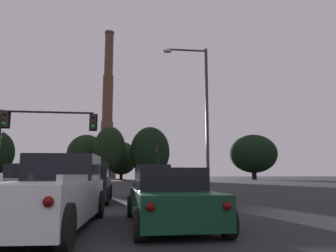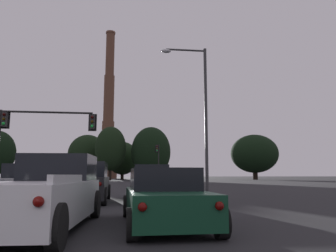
# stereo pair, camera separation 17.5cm
# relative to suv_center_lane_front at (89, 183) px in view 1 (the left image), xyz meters

# --- Properties ---
(suv_center_lane_front) EXTENTS (2.17, 4.93, 1.86)m
(suv_center_lane_front) POSITION_rel_suv_center_lane_front_xyz_m (0.00, 0.00, 0.00)
(suv_center_lane_front) COLOR black
(suv_center_lane_front) RESTS_ON ground_plane
(pickup_truck_left_lane_front) EXTENTS (2.24, 5.53, 1.82)m
(pickup_truck_left_lane_front) POSITION_rel_suv_center_lane_front_xyz_m (-3.27, 0.36, -0.09)
(pickup_truck_left_lane_front) COLOR gray
(pickup_truck_left_lane_front) RESTS_ON ground_plane
(pickup_truck_right_lane_front) EXTENTS (2.32, 5.55, 1.82)m
(pickup_truck_right_lane_front) POSITION_rel_suv_center_lane_front_xyz_m (3.19, 0.97, -0.09)
(pickup_truck_right_lane_front) COLOR #0F3823
(pickup_truck_right_lane_front) RESTS_ON ground_plane
(sedan_right_lane_second) EXTENTS (2.11, 4.75, 1.43)m
(sedan_right_lane_second) POSITION_rel_suv_center_lane_front_xyz_m (2.86, -7.55, -0.23)
(sedan_right_lane_second) COLOR #0F3823
(sedan_right_lane_second) RESTS_ON ground_plane
(pickup_truck_center_lane_second) EXTENTS (2.42, 5.58, 1.82)m
(pickup_truck_center_lane_second) POSITION_rel_suv_center_lane_front_xyz_m (-0.08, -7.68, -0.09)
(pickup_truck_center_lane_second) COLOR silver
(pickup_truck_center_lane_second) RESTS_ON ground_plane
(traffic_light_overhead_left) EXTENTS (6.74, 0.50, 5.74)m
(traffic_light_overhead_left) POSITION_rel_suv_center_lane_front_xyz_m (-4.66, 7.52, 3.54)
(traffic_light_overhead_left) COLOR black
(traffic_light_overhead_left) RESTS_ON ground_plane
(traffic_light_far_right) EXTENTS (0.78, 0.50, 6.17)m
(traffic_light_far_right) POSITION_rel_suv_center_lane_front_xyz_m (6.67, 36.62, 3.14)
(traffic_light_far_right) COLOR black
(traffic_light_far_right) RESTS_ON ground_plane
(street_lamp) EXTENTS (3.04, 0.36, 9.63)m
(street_lamp) POSITION_rel_suv_center_lane_front_xyz_m (6.49, 4.49, 4.91)
(street_lamp) COLOR #38383A
(street_lamp) RESTS_ON ground_plane
(smokestack) EXTENTS (7.24, 7.24, 56.50)m
(smokestack) POSITION_rel_suv_center_lane_front_xyz_m (-5.74, 106.60, 21.22)
(smokestack) COLOR #523427
(smokestack) RESTS_ON ground_plane
(treeline_center_right) EXTENTS (7.64, 6.88, 13.26)m
(treeline_center_right) POSITION_rel_suv_center_lane_front_xyz_m (-2.45, 66.11, 6.86)
(treeline_center_right) COLOR black
(treeline_center_right) RESTS_ON ground_plane
(treeline_far_right) EXTENTS (8.75, 7.88, 10.49)m
(treeline_far_right) POSITION_rel_suv_center_lane_front_xyz_m (0.35, 76.55, 5.01)
(treeline_far_right) COLOR black
(treeline_far_right) RESTS_ON ground_plane
(treeline_right_mid) EXTENTS (13.12, 11.80, 12.37)m
(treeline_right_mid) POSITION_rel_suv_center_lane_front_xyz_m (36.56, 70.89, 6.19)
(treeline_right_mid) COLOR black
(treeline_right_mid) RESTS_ON ground_plane
(treeline_center_left) EXTENTS (9.89, 8.91, 13.32)m
(treeline_center_left) POSITION_rel_suv_center_lane_front_xyz_m (7.57, 66.22, 6.09)
(treeline_center_left) COLOR black
(treeline_center_left) RESTS_ON ground_plane
(treeline_far_left) EXTENTS (10.28, 9.25, 12.05)m
(treeline_far_left) POSITION_rel_suv_center_lane_front_xyz_m (-8.99, 73.98, 5.84)
(treeline_far_left) COLOR black
(treeline_far_left) RESTS_ON ground_plane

